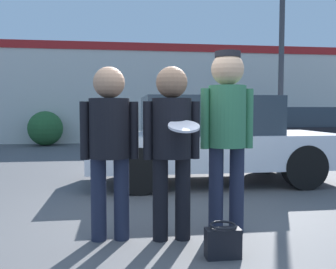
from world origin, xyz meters
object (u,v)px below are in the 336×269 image
shrub (45,128)px  handbag (223,242)px  person_left (110,137)px  parked_car_far (285,131)px  person_middle_with_frisbee (172,137)px  person_right (227,122)px  parked_car_near (210,139)px

shrub → handbag: (3.41, -10.88, -0.48)m
person_left → parked_car_far: 8.14m
person_middle_with_frisbee → person_right: (0.59, 0.14, 0.13)m
person_right → parked_car_near: person_right is taller
person_left → parked_car_far: (4.88, 6.51, -0.32)m
parked_car_near → handbag: (-0.74, -3.33, -0.62)m
person_middle_with_frisbee → shrub: person_middle_with_frisbee is taller
person_left → parked_car_near: (1.70, 2.74, -0.25)m
parked_car_near → shrub: 8.62m
handbag → person_left: bearing=148.3°
person_middle_with_frisbee → handbag: person_middle_with_frisbee is taller
parked_car_near → handbag: bearing=-102.5°
parked_car_near → person_middle_with_frisbee: bearing=-111.4°
person_right → person_left: bearing=-177.1°
person_left → person_right: bearing=2.9°
person_left → parked_car_near: person_left is taller
parked_car_far → handbag: 8.13m
parked_car_far → handbag: parked_car_far is taller
person_middle_with_frisbee → person_left: bearing=171.8°
shrub → handbag: bearing=-72.6°
parked_car_far → shrub: (-7.33, 3.79, -0.07)m
parked_car_near → parked_car_far: parked_car_near is taller
person_left → person_right: size_ratio=0.90×
handbag → parked_car_far: bearing=61.1°
parked_car_near → handbag: size_ratio=14.13×
parked_car_far → shrub: 8.25m
parked_car_far → person_left: bearing=-126.8°
person_middle_with_frisbee → parked_car_near: 3.04m
person_middle_with_frisbee → parked_car_near: person_middle_with_frisbee is taller
person_right → parked_car_far: bearing=60.2°
parked_car_far → handbag: bearing=-118.9°
person_left → shrub: (-2.45, 10.29, -0.38)m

